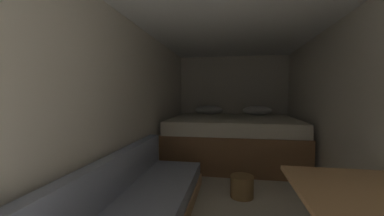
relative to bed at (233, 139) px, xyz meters
The scene contains 9 objects.
ground_plane 1.73m from the bed, 90.00° to the right, with size 7.20×7.20×0.00m, color beige.
wall_back 1.13m from the bed, 90.00° to the left, with size 2.42×0.05×2.04m, color beige.
wall_left 2.14m from the bed, 125.17° to the right, with size 0.05×5.20×2.04m, color beige.
wall_right 2.14m from the bed, 54.83° to the right, with size 0.05×5.20×2.04m, color beige.
ceiling_slab 2.36m from the bed, 90.00° to the right, with size 2.42×5.20×0.05m, color white.
bed is the anchor object (origin of this frame).
sofa_left 2.62m from the bed, 108.53° to the right, with size 0.73×2.64×0.65m.
dinette_table 3.14m from the bed, 77.58° to the right, with size 0.77×0.71×0.75m.
wicker_basket 1.53m from the bed, 85.94° to the right, with size 0.27×0.27×0.25m.
Camera 1 is at (-0.02, -0.67, 1.20)m, focal length 21.58 mm.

